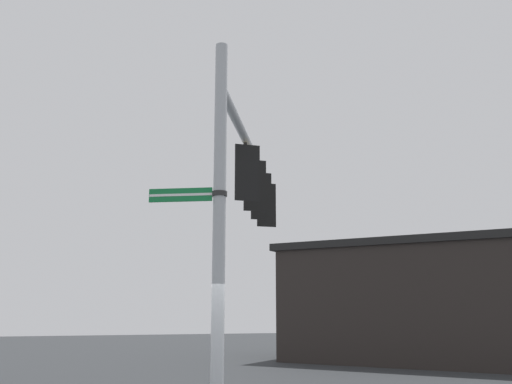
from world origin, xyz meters
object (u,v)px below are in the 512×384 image
object	(u,v)px
traffic_light_mid_inner	(253,187)
street_name_sign	(196,195)
traffic_light_arm_end	(264,206)
traffic_light_nearest_pole	(245,174)
traffic_light_mid_outer	(259,197)

from	to	relation	value
traffic_light_mid_inner	street_name_sign	size ratio (longest dim) A/B	1.09
street_name_sign	traffic_light_arm_end	bearing A→B (deg)	62.93
traffic_light_nearest_pole	street_name_sign	xyz separation A→B (m)	(-1.48, -2.41, -1.01)
traffic_light_nearest_pole	traffic_light_mid_inner	world-z (taller)	same
traffic_light_nearest_pole	traffic_light_mid_outer	world-z (taller)	same
traffic_light_mid_outer	traffic_light_nearest_pole	bearing A→B (deg)	-113.71
traffic_light_nearest_pole	traffic_light_mid_outer	distance (m)	2.47
traffic_light_mid_outer	street_name_sign	size ratio (longest dim) A/B	1.09
traffic_light_mid_outer	traffic_light_arm_end	size ratio (longest dim) A/B	1.00
traffic_light_mid_inner	street_name_sign	bearing A→B (deg)	-119.11
street_name_sign	traffic_light_mid_inner	bearing A→B (deg)	60.89
street_name_sign	traffic_light_nearest_pole	bearing A→B (deg)	58.53
traffic_light_arm_end	street_name_sign	bearing A→B (deg)	-117.07
traffic_light_nearest_pole	street_name_sign	distance (m)	3.00
traffic_light_nearest_pole	street_name_sign	bearing A→B (deg)	-121.47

